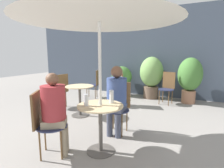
{
  "coord_description": "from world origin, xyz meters",
  "views": [
    {
      "loc": [
        1.18,
        -2.16,
        1.44
      ],
      "look_at": [
        -0.01,
        0.38,
        0.97
      ],
      "focal_mm": 28.0,
      "sensor_mm": 36.0,
      "label": 1
    }
  ],
  "objects_px": {
    "seated_person_1": "(55,108)",
    "umbrella": "(99,11)",
    "seated_person_0": "(116,95)",
    "potted_plant_0": "(122,79)",
    "potted_plant_1": "(151,75)",
    "beer_glass_1": "(112,97)",
    "beer_glass_0": "(86,100)",
    "cafe_table_near": "(100,119)",
    "bistro_chair_5": "(95,82)",
    "potted_plant_2": "(190,77)",
    "cafe_table_far": "(80,95)",
    "bistro_chair_0": "(119,103)",
    "bistro_chair_3": "(168,85)",
    "bistro_chair_4": "(61,88)",
    "bistro_chair_1": "(44,119)",
    "bistro_chair_2": "(119,87)"
  },
  "relations": [
    {
      "from": "bistro_chair_3",
      "to": "beer_glass_0",
      "type": "distance_m",
      "value": 3.39
    },
    {
      "from": "seated_person_1",
      "to": "potted_plant_1",
      "type": "bearing_deg",
      "value": -39.13
    },
    {
      "from": "seated_person_0",
      "to": "beer_glass_1",
      "type": "height_order",
      "value": "seated_person_0"
    },
    {
      "from": "bistro_chair_4",
      "to": "cafe_table_near",
      "type": "bearing_deg",
      "value": 60.21
    },
    {
      "from": "bistro_chair_5",
      "to": "potted_plant_2",
      "type": "height_order",
      "value": "potted_plant_2"
    },
    {
      "from": "potted_plant_1",
      "to": "seated_person_1",
      "type": "bearing_deg",
      "value": -96.72
    },
    {
      "from": "beer_glass_1",
      "to": "beer_glass_0",
      "type": "bearing_deg",
      "value": -131.49
    },
    {
      "from": "bistro_chair_3",
      "to": "bistro_chair_5",
      "type": "height_order",
      "value": "same"
    },
    {
      "from": "bistro_chair_3",
      "to": "bistro_chair_0",
      "type": "bearing_deg",
      "value": -90.33
    },
    {
      "from": "potted_plant_1",
      "to": "potted_plant_2",
      "type": "relative_size",
      "value": 1.01
    },
    {
      "from": "potted_plant_0",
      "to": "potted_plant_2",
      "type": "xyz_separation_m",
      "value": [
        2.21,
        -0.06,
        0.22
      ]
    },
    {
      "from": "umbrella",
      "to": "potted_plant_0",
      "type": "bearing_deg",
      "value": 107.19
    },
    {
      "from": "bistro_chair_3",
      "to": "beer_glass_0",
      "type": "xyz_separation_m",
      "value": [
        -0.68,
        -3.31,
        0.26
      ]
    },
    {
      "from": "cafe_table_far",
      "to": "potted_plant_1",
      "type": "distance_m",
      "value": 2.72
    },
    {
      "from": "bistro_chair_2",
      "to": "bistro_chair_5",
      "type": "xyz_separation_m",
      "value": [
        -1.1,
        0.53,
        0.0
      ]
    },
    {
      "from": "cafe_table_far",
      "to": "beer_glass_0",
      "type": "xyz_separation_m",
      "value": [
        1.05,
        -1.31,
        0.3
      ]
    },
    {
      "from": "bistro_chair_4",
      "to": "seated_person_1",
      "type": "xyz_separation_m",
      "value": [
        1.48,
        -1.79,
        0.16
      ]
    },
    {
      "from": "seated_person_0",
      "to": "bistro_chair_5",
      "type": "bearing_deg",
      "value": 125.99
    },
    {
      "from": "potted_plant_2",
      "to": "umbrella",
      "type": "height_order",
      "value": "umbrella"
    },
    {
      "from": "seated_person_0",
      "to": "potted_plant_0",
      "type": "relative_size",
      "value": 1.19
    },
    {
      "from": "cafe_table_near",
      "to": "bistro_chair_5",
      "type": "distance_m",
      "value": 3.39
    },
    {
      "from": "cafe_table_near",
      "to": "cafe_table_far",
      "type": "height_order",
      "value": "same"
    },
    {
      "from": "bistro_chair_4",
      "to": "bistro_chair_0",
      "type": "bearing_deg",
      "value": 77.73
    },
    {
      "from": "cafe_table_near",
      "to": "potted_plant_0",
      "type": "xyz_separation_m",
      "value": [
        -1.1,
        3.57,
        0.07
      ]
    },
    {
      "from": "bistro_chair_0",
      "to": "bistro_chair_4",
      "type": "height_order",
      "value": "same"
    },
    {
      "from": "bistro_chair_5",
      "to": "seated_person_0",
      "type": "xyz_separation_m",
      "value": [
        1.77,
        -2.23,
        0.18
      ]
    },
    {
      "from": "cafe_table_far",
      "to": "potted_plant_0",
      "type": "height_order",
      "value": "potted_plant_0"
    },
    {
      "from": "potted_plant_2",
      "to": "potted_plant_1",
      "type": "bearing_deg",
      "value": 173.7
    },
    {
      "from": "bistro_chair_4",
      "to": "potted_plant_0",
      "type": "distance_m",
      "value": 2.31
    },
    {
      "from": "bistro_chair_3",
      "to": "beer_glass_0",
      "type": "height_order",
      "value": "bistro_chair_3"
    },
    {
      "from": "beer_glass_1",
      "to": "potted_plant_0",
      "type": "xyz_separation_m",
      "value": [
        -1.2,
        3.39,
        -0.24
      ]
    },
    {
      "from": "bistro_chair_4",
      "to": "seated_person_1",
      "type": "distance_m",
      "value": 2.33
    },
    {
      "from": "bistro_chair_0",
      "to": "beer_glass_0",
      "type": "bearing_deg",
      "value": -100.47
    },
    {
      "from": "cafe_table_far",
      "to": "bistro_chair_4",
      "type": "height_order",
      "value": "bistro_chair_4"
    },
    {
      "from": "seated_person_1",
      "to": "umbrella",
      "type": "relative_size",
      "value": 0.55
    },
    {
      "from": "beer_glass_0",
      "to": "beer_glass_1",
      "type": "xyz_separation_m",
      "value": [
        0.26,
        0.3,
        0.01
      ]
    },
    {
      "from": "potted_plant_0",
      "to": "seated_person_0",
      "type": "bearing_deg",
      "value": -69.81
    },
    {
      "from": "bistro_chair_0",
      "to": "bistro_chair_5",
      "type": "xyz_separation_m",
      "value": [
        -1.76,
        2.07,
        0.0
      ]
    },
    {
      "from": "bistro_chair_0",
      "to": "potted_plant_1",
      "type": "distance_m",
      "value": 2.85
    },
    {
      "from": "potted_plant_1",
      "to": "potted_plant_2",
      "type": "bearing_deg",
      "value": -6.3
    },
    {
      "from": "bistro_chair_1",
      "to": "bistro_chair_5",
      "type": "xyz_separation_m",
      "value": [
        -1.12,
        3.3,
        0.0
      ]
    },
    {
      "from": "seated_person_0",
      "to": "umbrella",
      "type": "bearing_deg",
      "value": -90.0
    },
    {
      "from": "bistro_chair_3",
      "to": "potted_plant_1",
      "type": "height_order",
      "value": "potted_plant_1"
    },
    {
      "from": "cafe_table_far",
      "to": "bistro_chair_1",
      "type": "height_order",
      "value": "bistro_chair_1"
    },
    {
      "from": "umbrella",
      "to": "potted_plant_1",
      "type": "bearing_deg",
      "value": 91.11
    },
    {
      "from": "seated_person_1",
      "to": "cafe_table_far",
      "type": "bearing_deg",
      "value": -8.69
    },
    {
      "from": "seated_person_0",
      "to": "potted_plant_0",
      "type": "xyz_separation_m",
      "value": [
        -1.08,
        2.93,
        -0.15
      ]
    },
    {
      "from": "bistro_chair_2",
      "to": "bistro_chair_4",
      "type": "bearing_deg",
      "value": -81.84
    },
    {
      "from": "bistro_chair_0",
      "to": "bistro_chair_3",
      "type": "height_order",
      "value": "same"
    },
    {
      "from": "cafe_table_near",
      "to": "potted_plant_0",
      "type": "height_order",
      "value": "potted_plant_0"
    }
  ]
}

